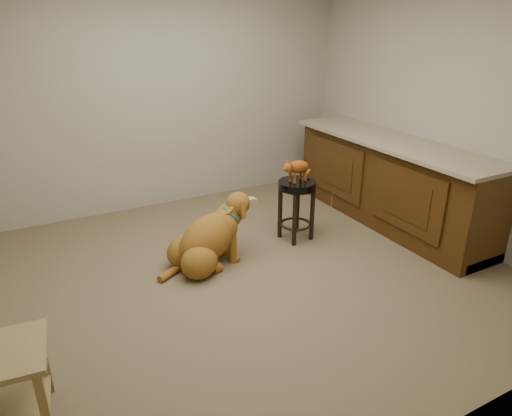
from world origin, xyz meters
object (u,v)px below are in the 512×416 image
golden_retriever (208,240)px  padded_stool (297,198)px  wood_stool (342,176)px  tabby_kitten (297,168)px  side_table (5,378)px

golden_retriever → padded_stool: bearing=-4.5°
wood_stool → tabby_kitten: 1.28m
wood_stool → side_table: wood_stool is taller
wood_stool → side_table: (-3.70, -1.83, -0.02)m
padded_stool → tabby_kitten: (-0.01, -0.00, 0.32)m
side_table → golden_retriever: golden_retriever is taller
padded_stool → wood_stool: (1.04, 0.59, -0.10)m
wood_stool → side_table: 4.13m
side_table → wood_stool: bearing=26.3°
padded_stool → wood_stool: bearing=29.4°
side_table → tabby_kitten: size_ratio=1.25×
tabby_kitten → side_table: bearing=-162.5°
padded_stool → wood_stool: wood_stool is taller
golden_retriever → tabby_kitten: tabby_kitten is taller
padded_stool → side_table: (-2.66, -1.24, -0.12)m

